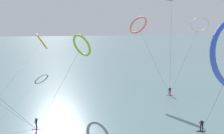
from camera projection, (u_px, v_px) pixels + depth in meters
The scene contains 8 objects.
sea_water at pixel (92, 49), 111.67m from camera, with size 400.00×200.00×0.08m, color slate.
surfer_crimson at pixel (36, 124), 28.77m from camera, with size 1.40×0.59×1.70m.
surfer_charcoal at pixel (202, 126), 28.19m from camera, with size 1.40×0.69×1.70m.
surfer_magenta at pixel (170, 92), 41.96m from camera, with size 1.40×0.73×1.70m.
kite_ivory at pixel (199, 25), 52.01m from camera, with size 14.23×13.78×15.69m.
kite_amber at pixel (42, 41), 63.00m from camera, with size 4.61×52.92×11.10m.
kite_coral at pixel (138, 25), 45.92m from camera, with size 7.41×10.30×15.82m.
kite_lime at pixel (82, 45), 38.32m from camera, with size 8.55×13.57×12.46m.
Camera 1 is at (-3.35, -4.95, 14.69)m, focal length 33.62 mm.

